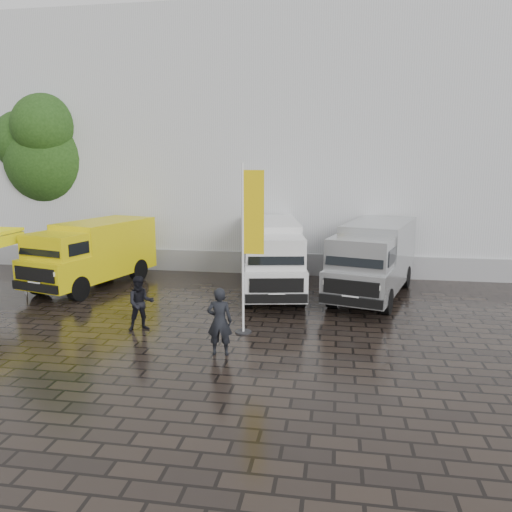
{
  "coord_description": "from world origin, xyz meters",
  "views": [
    {
      "loc": [
        2.27,
        -14.42,
        5.14
      ],
      "look_at": [
        -0.45,
        2.2,
        1.93
      ],
      "focal_mm": 35.0,
      "sensor_mm": 36.0,
      "label": 1
    }
  ],
  "objects_px": {
    "van_white": "(272,258)",
    "person_front": "(220,321)",
    "wheelie_bin": "(393,269)",
    "flagpole": "(249,240)",
    "person_tent": "(141,303)",
    "van_silver": "(373,261)",
    "van_yellow": "(92,255)"
  },
  "relations": [
    {
      "from": "van_yellow",
      "to": "person_front",
      "type": "bearing_deg",
      "value": -27.41
    },
    {
      "from": "flagpole",
      "to": "wheelie_bin",
      "type": "relative_size",
      "value": 4.72
    },
    {
      "from": "van_white",
      "to": "person_tent",
      "type": "relative_size",
      "value": 3.75
    },
    {
      "from": "person_front",
      "to": "person_tent",
      "type": "relative_size",
      "value": 1.09
    },
    {
      "from": "van_white",
      "to": "wheelie_bin",
      "type": "height_order",
      "value": "van_white"
    },
    {
      "from": "flagpole",
      "to": "person_tent",
      "type": "relative_size",
      "value": 2.99
    },
    {
      "from": "wheelie_bin",
      "to": "person_tent",
      "type": "height_order",
      "value": "person_tent"
    },
    {
      "from": "person_tent",
      "to": "person_front",
      "type": "bearing_deg",
      "value": -56.25
    },
    {
      "from": "van_white",
      "to": "wheelie_bin",
      "type": "xyz_separation_m",
      "value": [
        4.94,
        2.62,
        -0.85
      ]
    },
    {
      "from": "person_tent",
      "to": "van_silver",
      "type": "bearing_deg",
      "value": 7.53
    },
    {
      "from": "wheelie_bin",
      "to": "person_front",
      "type": "distance_m",
      "value": 10.8
    },
    {
      "from": "van_silver",
      "to": "wheelie_bin",
      "type": "bearing_deg",
      "value": 84.28
    },
    {
      "from": "person_front",
      "to": "person_tent",
      "type": "distance_m",
      "value": 3.25
    },
    {
      "from": "person_front",
      "to": "van_silver",
      "type": "bearing_deg",
      "value": -128.79
    },
    {
      "from": "wheelie_bin",
      "to": "person_front",
      "type": "xyz_separation_m",
      "value": [
        -5.46,
        -9.31,
        0.39
      ]
    },
    {
      "from": "van_white",
      "to": "wheelie_bin",
      "type": "distance_m",
      "value": 5.65
    },
    {
      "from": "van_white",
      "to": "wheelie_bin",
      "type": "relative_size",
      "value": 5.93
    },
    {
      "from": "van_yellow",
      "to": "van_silver",
      "type": "bearing_deg",
      "value": 16.91
    },
    {
      "from": "wheelie_bin",
      "to": "flagpole",
      "type": "bearing_deg",
      "value": -131.35
    },
    {
      "from": "van_yellow",
      "to": "van_white",
      "type": "height_order",
      "value": "van_white"
    },
    {
      "from": "van_silver",
      "to": "person_front",
      "type": "xyz_separation_m",
      "value": [
        -4.42,
        -6.69,
        -0.48
      ]
    },
    {
      "from": "person_tent",
      "to": "flagpole",
      "type": "bearing_deg",
      "value": -23.2
    },
    {
      "from": "van_white",
      "to": "van_silver",
      "type": "relative_size",
      "value": 0.99
    },
    {
      "from": "person_front",
      "to": "wheelie_bin",
      "type": "bearing_deg",
      "value": -125.71
    },
    {
      "from": "van_white",
      "to": "person_front",
      "type": "distance_m",
      "value": 6.73
    },
    {
      "from": "van_silver",
      "to": "van_yellow",
      "type": "bearing_deg",
      "value": -162.39
    },
    {
      "from": "van_silver",
      "to": "person_tent",
      "type": "relative_size",
      "value": 3.8
    },
    {
      "from": "van_yellow",
      "to": "flagpole",
      "type": "relative_size",
      "value": 1.14
    },
    {
      "from": "van_yellow",
      "to": "van_silver",
      "type": "relative_size",
      "value": 0.89
    },
    {
      "from": "wheelie_bin",
      "to": "person_front",
      "type": "relative_size",
      "value": 0.58
    },
    {
      "from": "van_yellow",
      "to": "person_tent",
      "type": "xyz_separation_m",
      "value": [
        4.05,
        -4.79,
        -0.48
      ]
    },
    {
      "from": "van_yellow",
      "to": "person_front",
      "type": "distance_m",
      "value": 9.39
    }
  ]
}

